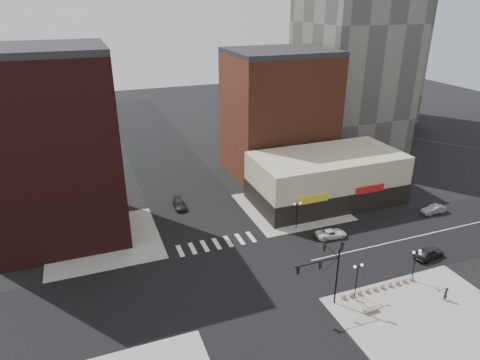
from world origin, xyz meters
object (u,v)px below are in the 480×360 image
street_lamp_se_b (416,258)px  dark_sedan_north (180,204)px  white_suv (331,234)px  street_lamp_se_a (358,272)px  dark_sedan_east (429,253)px  traffic_signal (328,266)px  silver_sedan (434,209)px  stone_bench (371,310)px  pedestrian (446,294)px  street_lamp_ne (297,209)px

street_lamp_se_b → dark_sedan_north: 35.81m
white_suv → street_lamp_se_b: bearing=-157.7°
street_lamp_se_a → dark_sedan_east: 14.06m
traffic_signal → silver_sedan: 30.20m
silver_sedan → stone_bench: silver_sedan is taller
street_lamp_se_b → silver_sedan: street_lamp_se_b is taller
traffic_signal → pedestrian: (12.68, -4.33, -4.02)m
street_lamp_se_a → pedestrian: street_lamp_se_a is taller
street_lamp_se_a → silver_sedan: (23.34, 12.78, -2.65)m
street_lamp_se_b → dark_sedan_north: (-21.26, 28.70, -2.67)m
dark_sedan_north → stone_bench: bearing=-65.5°
street_lamp_se_a → silver_sedan: 26.74m
street_lamp_ne → silver_sedan: street_lamp_ne is taller
traffic_signal → street_lamp_se_b: traffic_signal is taller
street_lamp_ne → traffic_signal: bearing=-106.7°
silver_sedan → stone_bench: (-23.33, -15.68, -0.30)m
street_lamp_ne → dark_sedan_north: (-14.26, 12.70, -2.67)m
street_lamp_se_b → dark_sedan_east: size_ratio=0.96×
traffic_signal → dark_sedan_north: traffic_signal is taller
white_suv → silver_sedan: silver_sedan is taller
street_lamp_se_a → street_lamp_ne: (1.00, 16.00, 0.00)m
dark_sedan_east → silver_sedan: 13.77m
street_lamp_se_b → white_suv: (-3.53, 12.13, -2.68)m
silver_sedan → pedestrian: size_ratio=2.37×
white_suv → street_lamp_ne: bearing=48.0°
pedestrian → traffic_signal: bearing=-29.7°
dark_sedan_north → traffic_signal: bearing=-69.9°
traffic_signal → dark_sedan_north: (-9.49, 28.53, -4.35)m
street_lamp_ne → stone_bench: size_ratio=2.29×
street_lamp_ne → dark_sedan_east: bearing=-45.8°
pedestrian → stone_bench: size_ratio=0.91×
silver_sedan → dark_sedan_north: bearing=-112.6°
street_lamp_se_a → dark_sedan_north: bearing=114.8°
street_lamp_se_a → traffic_signal: bearing=177.4°
white_suv → stone_bench: white_suv is taller
traffic_signal → dark_sedan_north: bearing=108.4°
dark_sedan_north → silver_sedan: bearing=-21.8°
white_suv → silver_sedan: 18.88m
dark_sedan_east → pedestrian: (-4.53, -7.35, 0.21)m
silver_sedan → dark_sedan_north: 39.91m
street_lamp_ne → white_suv: bearing=-48.1°
silver_sedan → pedestrian: pedestrian is taller
white_suv → dark_sedan_east: 12.67m
street_lamp_se_b → street_lamp_ne: bearing=113.6°
street_lamp_se_a → white_suv: bearing=69.8°
street_lamp_se_b → dark_sedan_east: (5.45, 3.19, -2.56)m
street_lamp_se_b → silver_sedan: bearing=39.8°
white_suv → stone_bench: size_ratio=2.42×
dark_sedan_north → stone_bench: (13.27, -31.60, -0.27)m
traffic_signal → street_lamp_ne: size_ratio=1.87×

